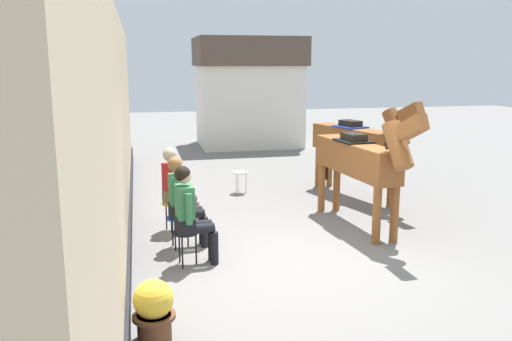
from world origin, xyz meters
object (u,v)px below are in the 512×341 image
seated_visitor_far (176,184)px  flower_planter_near (154,309)px  saddled_horse_near (360,160)px  spare_stool_white (240,174)px  seated_visitor_near (190,210)px  seated_visitor_middle (182,197)px  saddled_horse_far (357,142)px

seated_visitor_far → flower_planter_near: bearing=-97.8°
saddled_horse_near → spare_stool_white: saddled_horse_near is taller
seated_visitor_near → saddled_horse_near: bearing=20.5°
seated_visitor_near → flower_planter_near: 2.09m
seated_visitor_near → saddled_horse_near: saddled_horse_near is taller
seated_visitor_middle → flower_planter_near: seated_visitor_middle is taller
seated_visitor_near → saddled_horse_near: (2.91, 1.09, 0.38)m
seated_visitor_middle → seated_visitor_far: size_ratio=1.00×
flower_planter_near → seated_visitor_middle: bearing=79.1°
flower_planter_near → saddled_horse_far: bearing=49.4°
seated_visitor_middle → spare_stool_white: seated_visitor_middle is taller
saddled_horse_near → saddled_horse_far: size_ratio=1.03×
seated_visitor_middle → flower_planter_near: bearing=-100.9°
seated_visitor_far → saddled_horse_near: (2.98, -0.50, 0.38)m
saddled_horse_near → flower_planter_near: 4.69m
seated_visitor_far → saddled_horse_near: 3.05m
seated_visitor_near → spare_stool_white: size_ratio=3.02×
saddled_horse_near → flower_planter_near: saddled_horse_near is taller
seated_visitor_far → saddled_horse_near: saddled_horse_near is taller
seated_visitor_far → seated_visitor_middle: bearing=-88.1°
spare_stool_white → flower_planter_near: bearing=-108.9°
saddled_horse_near → seated_visitor_near: bearing=-159.5°
saddled_horse_near → flower_planter_near: size_ratio=4.68×
spare_stool_white → seated_visitor_far: bearing=-123.5°
saddled_horse_near → saddled_horse_far: same height
saddled_horse_far → spare_stool_white: (-2.23, 0.89, -0.76)m
flower_planter_near → saddled_horse_near: bearing=41.3°
seated_visitor_middle → seated_visitor_far: bearing=91.9°
seated_visitor_near → spare_stool_white: seated_visitor_near is taller
seated_visitor_far → spare_stool_white: bearing=56.5°
seated_visitor_middle → seated_visitor_far: (-0.03, 0.87, 0.00)m
flower_planter_near → seated_visitor_far: bearing=82.2°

